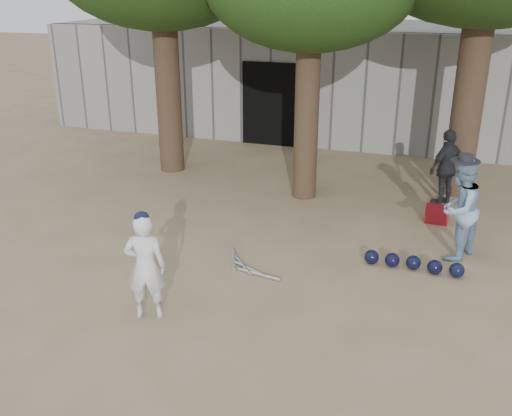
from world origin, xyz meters
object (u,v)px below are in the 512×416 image
(boy_player, at_px, (145,267))
(spectator_blue, at_px, (459,209))
(spectator_dark, at_px, (447,168))
(red_bag, at_px, (437,214))

(boy_player, xyz_separation_m, spectator_blue, (3.85, 3.10, 0.10))
(spectator_dark, bearing_deg, red_bag, 35.10)
(red_bag, bearing_deg, spectator_blue, -78.34)
(spectator_dark, relative_size, red_bag, 3.64)
(spectator_dark, height_order, red_bag, spectator_dark)
(spectator_blue, xyz_separation_m, spectator_dark, (-0.21, 2.39, -0.06))
(boy_player, bearing_deg, red_bag, -146.83)
(spectator_dark, distance_m, red_bag, 1.16)
(boy_player, bearing_deg, spectator_blue, -159.76)
(spectator_dark, bearing_deg, spectator_blue, 44.93)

